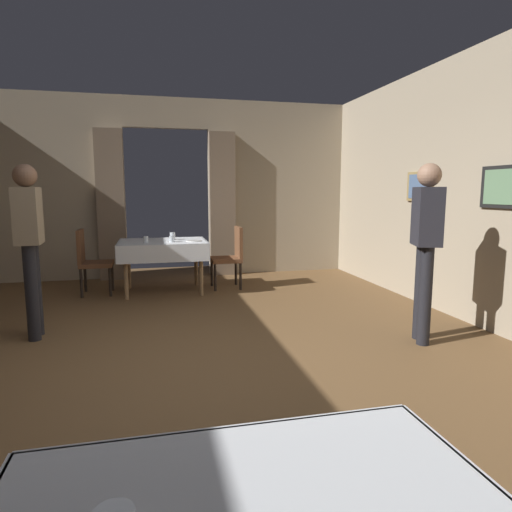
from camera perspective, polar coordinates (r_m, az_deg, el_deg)
ground at (r=3.87m, az=-8.43°, el=-13.92°), size 10.08×10.08×0.00m
wall_back at (r=7.76m, az=-11.30°, el=8.54°), size 6.40×0.27×3.00m
dining_table_mid at (r=6.56m, az=-11.88°, el=1.11°), size 1.25×0.97×0.75m
chair_mid_left at (r=6.69m, az=-20.53°, el=-0.32°), size 0.44×0.44×0.93m
chair_mid_right at (r=6.73m, az=-3.23°, el=0.24°), size 0.44×0.44×0.93m
glass_mid_a at (r=6.35m, az=-13.98°, el=2.08°), size 0.07×0.07×0.09m
glass_mid_b at (r=6.37m, az=-10.77°, el=2.17°), size 0.07×0.07×0.09m
glass_mid_c at (r=6.65m, az=-10.66°, el=2.53°), size 0.08×0.08×0.11m
plate_mid_d at (r=6.43m, az=-8.00°, el=1.95°), size 0.22×0.22×0.01m
person_waiter_by_doorway at (r=4.87m, az=-27.11°, el=2.26°), size 0.24×0.37×1.72m
person_diner_standing_aside at (r=4.52m, az=21.00°, el=2.21°), size 0.33×0.41×1.72m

